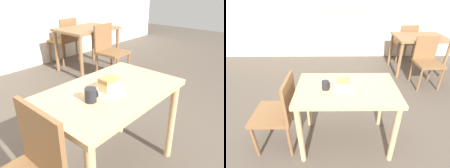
% 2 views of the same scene
% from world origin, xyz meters
% --- Properties ---
extents(ground_plane, '(14.00, 14.00, 0.00)m').
position_xyz_m(ground_plane, '(0.00, 0.00, 0.00)').
color(ground_plane, brown).
extents(dining_table_near, '(1.04, 0.65, 0.75)m').
position_xyz_m(dining_table_near, '(0.07, 0.17, 0.63)').
color(dining_table_near, tan).
rests_on(dining_table_near, ground_plane).
extents(dining_table_far, '(1.00, 0.76, 0.76)m').
position_xyz_m(dining_table_far, '(1.66, 2.14, 0.64)').
color(dining_table_far, olive).
rests_on(dining_table_far, ground_plane).
extents(chair_near_window, '(0.43, 0.43, 0.87)m').
position_xyz_m(chair_near_window, '(-0.65, 0.14, 0.49)').
color(chair_near_window, brown).
rests_on(chair_near_window, ground_plane).
extents(chair_far_corner, '(0.45, 0.45, 0.87)m').
position_xyz_m(chair_far_corner, '(1.60, 1.55, 0.49)').
color(chair_far_corner, brown).
rests_on(chair_far_corner, ground_plane).
extents(chair_far_opposite, '(0.47, 0.47, 0.87)m').
position_xyz_m(chair_far_opposite, '(1.59, 2.72, 0.49)').
color(chair_far_opposite, brown).
rests_on(chair_far_opposite, ground_plane).
extents(plate, '(0.22, 0.22, 0.01)m').
position_xyz_m(plate, '(0.04, 0.15, 0.76)').
color(plate, white).
rests_on(plate, dining_table_near).
extents(cake_slice, '(0.12, 0.09, 0.10)m').
position_xyz_m(cake_slice, '(0.03, 0.15, 0.82)').
color(cake_slice, '#E5CC89').
rests_on(cake_slice, plate).
extents(coffee_mug, '(0.08, 0.08, 0.09)m').
position_xyz_m(coffee_mug, '(-0.14, 0.14, 0.80)').
color(coffee_mug, '#232328').
rests_on(coffee_mug, dining_table_near).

